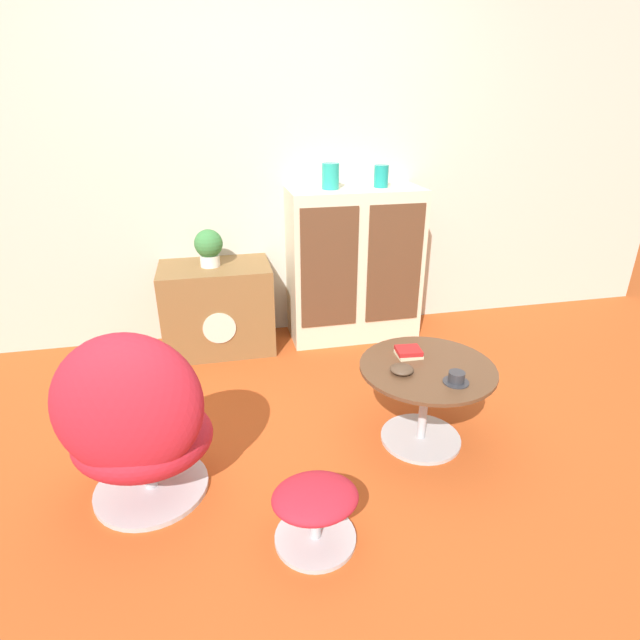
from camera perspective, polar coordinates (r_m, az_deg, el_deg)
ground_plane at (r=2.56m, az=-0.03°, el=-15.98°), size 12.00×12.00×0.00m
wall_back at (r=3.60m, az=-5.95°, el=18.42°), size 6.40×0.06×2.60m
sideboard at (r=3.62m, az=3.86°, el=6.30°), size 0.93×0.43×1.09m
tv_console at (r=3.55m, az=-11.62°, el=1.37°), size 0.74×0.48×0.61m
egg_chair at (r=2.26m, az=-20.25°, el=-11.16°), size 0.67×0.63×0.85m
ottoman at (r=2.09m, az=-0.55°, el=-20.50°), size 0.34×0.33×0.27m
coffee_table at (r=2.58m, az=11.93°, el=-7.90°), size 0.67×0.67×0.44m
vase_leftmost at (r=3.44m, az=1.21°, el=16.11°), size 0.11×0.11×0.17m
vase_inner_left at (r=3.54m, az=7.01°, el=16.00°), size 0.10×0.10×0.15m
potted_plant at (r=3.41m, az=-12.60°, el=8.22°), size 0.19×0.19×0.25m
teacup at (r=2.40m, az=15.32°, el=-6.46°), size 0.12×0.12×0.05m
book_stack at (r=2.58m, az=10.09°, el=-3.64°), size 0.13×0.12×0.04m
bowl at (r=2.43m, az=9.34°, el=-5.57°), size 0.11×0.11×0.04m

